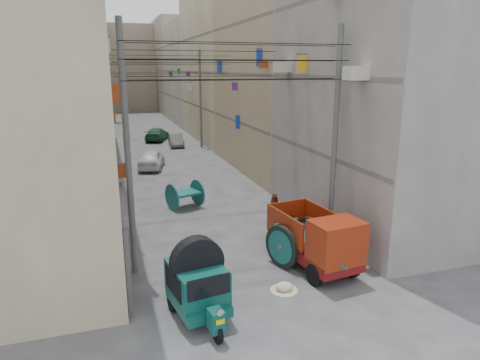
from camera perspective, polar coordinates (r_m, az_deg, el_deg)
name	(u,v)px	position (r m, az deg, el deg)	size (l,w,h in m)	color
building_row_left	(54,69)	(41.68, -23.54, 13.39)	(8.00, 62.00, 14.00)	beige
building_row_right	(230,69)	(43.27, -1.31, 14.57)	(8.00, 62.00, 14.00)	#9F9995
end_cap_building	(127,68)	(73.51, -14.84, 14.19)	(22.00, 10.00, 13.00)	gray
shutters_left	(117,194)	(18.47, -16.03, -1.80)	(0.18, 14.40, 2.88)	#545459
signboards	(169,116)	(29.51, -9.46, 8.42)	(8.22, 40.52, 5.67)	#6C2998
ac_units	(318,44)	(17.01, 10.41, 17.43)	(0.70, 6.55, 3.35)	beige
utility_poles	(181,114)	(24.88, -7.89, 8.67)	(7.40, 22.20, 8.00)	#555658
overhead_cables	(188,64)	(22.19, -6.94, 15.14)	(7.40, 22.52, 1.12)	black
auto_rickshaw	(198,282)	(11.75, -5.67, -13.41)	(1.69, 2.57, 1.76)	black
tonga_cart	(296,241)	(15.03, 7.54, -8.09)	(2.25, 3.49, 1.47)	black
mini_truck	(320,244)	(14.43, 10.66, -8.35)	(2.02, 3.76, 2.02)	black
second_cart	(185,194)	(20.70, -7.36, -1.89)	(1.81, 1.71, 1.29)	#155E59
feed_sack	(284,286)	(13.44, 5.90, -13.94)	(0.53, 0.42, 0.27)	beige
horse	(284,220)	(16.75, 5.94, -5.32)	(0.91, 2.00, 1.69)	#5E2816
distant_car_white	(151,159)	(29.36, -11.73, 2.75)	(1.49, 3.71, 1.26)	silver
distant_car_grey	(176,140)	(37.55, -8.54, 5.31)	(1.14, 3.26, 1.07)	#585D5A
distant_car_green	(157,134)	(40.80, -11.02, 6.01)	(1.63, 4.01, 1.16)	#1D5637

